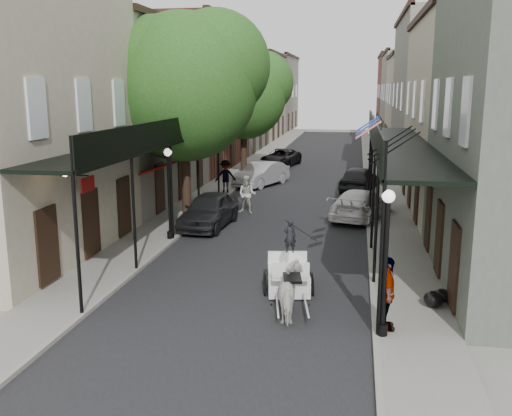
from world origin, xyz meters
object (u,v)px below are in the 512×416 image
at_px(horse, 292,292).
at_px(car_right_far, 359,179).
at_px(pedestrian_sidewalk_right, 387,294).
at_px(car_left_near, 209,210).
at_px(pedestrian_walking, 247,195).
at_px(pedestrian_sidewalk_left, 226,176).
at_px(tree_near, 193,81).
at_px(car_right_near, 361,204).
at_px(lamppost_right_far, 370,160).
at_px(car_left_mid, 262,174).
at_px(car_left_far, 281,158).
at_px(carriage, 288,260).
at_px(lamppost_left, 169,192).
at_px(tree_far, 249,92).
at_px(lamppost_right_near, 385,261).

xyz_separation_m(horse, car_right_far, (1.81, 20.00, 0.04)).
bearing_deg(pedestrian_sidewalk_right, car_left_near, 31.86).
height_order(pedestrian_walking, pedestrian_sidewalk_left, pedestrian_sidewalk_left).
bearing_deg(tree_near, car_right_near, 9.82).
bearing_deg(lamppost_right_far, car_left_near, -127.79).
relative_size(car_left_mid, car_right_far, 1.02).
xyz_separation_m(tree_near, pedestrian_sidewalk_right, (8.40, -11.80, -5.41)).
bearing_deg(pedestrian_walking, car_left_near, -103.37).
height_order(car_left_far, car_right_far, car_right_far).
height_order(lamppost_right_far, carriage, lamppost_right_far).
height_order(car_left_mid, car_right_far, car_right_far).
bearing_deg(lamppost_left, car_left_near, 70.27).
relative_size(horse, car_left_mid, 0.38).
relative_size(lamppost_left, car_right_far, 0.82).
bearing_deg(tree_far, pedestrian_sidewalk_right, -71.88).
bearing_deg(lamppost_right_near, car_right_near, 92.12).
bearing_deg(tree_far, car_left_near, -85.96).
bearing_deg(car_right_far, tree_near, 59.33).
xyz_separation_m(car_left_mid, car_left_far, (0.00, 9.32, -0.08)).
height_order(lamppost_right_far, pedestrian_walking, lamppost_right_far).
height_order(lamppost_left, car_right_near, lamppost_left).
distance_m(lamppost_right_near, car_left_far, 31.89).
relative_size(tree_far, horse, 4.97).
distance_m(lamppost_left, carriage, 7.30).
xyz_separation_m(lamppost_right_far, car_left_far, (-6.70, 11.15, -1.37)).
relative_size(tree_near, car_left_mid, 2.09).
height_order(lamppost_right_near, carriage, lamppost_right_near).
height_order(carriage, car_right_far, carriage).
height_order(horse, carriage, carriage).
bearing_deg(car_left_mid, horse, -56.23).
relative_size(pedestrian_sidewalk_left, car_right_near, 0.39).
height_order(lamppost_left, car_left_near, lamppost_left).
distance_m(horse, pedestrian_walking, 13.29).
bearing_deg(lamppost_right_far, lamppost_right_near, -90.00).
distance_m(horse, car_left_far, 30.46).
bearing_deg(carriage, horse, -90.00).
relative_size(pedestrian_walking, pedestrian_sidewalk_right, 0.99).
bearing_deg(pedestrian_walking, car_right_near, 4.55).
height_order(pedestrian_walking, pedestrian_sidewalk_right, pedestrian_sidewalk_right).
height_order(tree_far, horse, tree_far).
xyz_separation_m(tree_far, car_right_far, (7.77, -5.18, -5.07)).
bearing_deg(car_left_far, car_left_near, -81.22).
relative_size(lamppost_left, car_right_near, 0.76).
bearing_deg(car_right_near, lamppost_right_far, -77.49).
xyz_separation_m(horse, car_right_near, (1.88, 12.53, -0.02)).
xyz_separation_m(lamppost_right_near, carriage, (-2.77, 3.25, -1.10)).
bearing_deg(carriage, tree_near, 112.00).
xyz_separation_m(lamppost_left, pedestrian_sidewalk_right, (8.30, -7.63, -0.97)).
distance_m(lamppost_left, lamppost_right_far, 14.53).
height_order(tree_near, pedestrian_sidewalk_right, tree_near).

